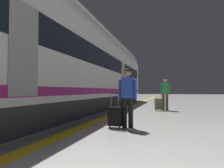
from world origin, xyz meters
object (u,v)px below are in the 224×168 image
Objects in this scene: passenger_near at (128,93)px; passenger_mid at (165,91)px; suitcase_near at (115,116)px; suitcase_mid at (159,104)px; high_speed_train at (65,57)px.

passenger_mid is (0.91, 5.38, 0.04)m from passenger_near.
passenger_near is at bearing 18.64° from suitcase_near.
suitcase_mid is (0.59, 5.10, -0.61)m from passenger_near.
passenger_near is at bearing -36.78° from high_speed_train.
passenger_near is (3.31, -2.48, -1.55)m from high_speed_train.
high_speed_train is at bearing 143.22° from passenger_near.
suitcase_mid is at bearing 33.91° from high_speed_train.
suitcase_mid is (0.91, 5.21, 0.02)m from suitcase_near.
suitcase_near is (2.99, -2.59, -2.18)m from high_speed_train.
high_speed_train is 5.18m from suitcase_mid.
high_speed_train is 17.38× the size of passenger_near.
suitcase_near is 5.67m from passenger_mid.
high_speed_train is at bearing -145.50° from passenger_mid.
high_speed_train reaches higher than passenger_mid.
high_speed_train is at bearing 139.19° from suitcase_near.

